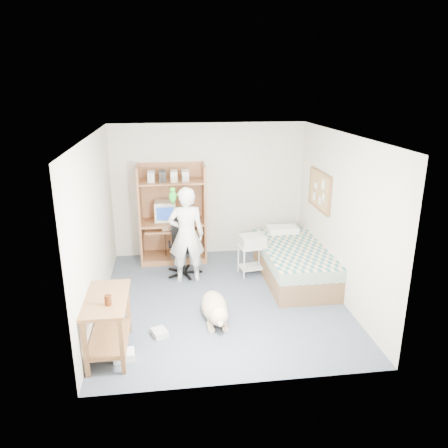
% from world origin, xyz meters
% --- Properties ---
extents(floor, '(4.00, 4.00, 0.00)m').
position_xyz_m(floor, '(0.00, 0.00, 0.00)').
color(floor, '#475361').
rests_on(floor, ground).
extents(wall_back, '(3.60, 0.02, 2.50)m').
position_xyz_m(wall_back, '(0.00, 2.00, 1.25)').
color(wall_back, beige).
rests_on(wall_back, floor).
extents(wall_right, '(0.02, 4.00, 2.50)m').
position_xyz_m(wall_right, '(1.80, 0.00, 1.25)').
color(wall_right, beige).
rests_on(wall_right, floor).
extents(wall_left, '(0.02, 4.00, 2.50)m').
position_xyz_m(wall_left, '(-1.80, 0.00, 1.25)').
color(wall_left, beige).
rests_on(wall_left, floor).
extents(ceiling, '(3.60, 4.00, 0.02)m').
position_xyz_m(ceiling, '(0.00, 0.00, 2.50)').
color(ceiling, white).
rests_on(ceiling, wall_back).
extents(computer_hutch, '(1.20, 0.63, 1.80)m').
position_xyz_m(computer_hutch, '(-0.70, 1.74, 0.82)').
color(computer_hutch, brown).
rests_on(computer_hutch, floor).
extents(bed, '(1.02, 2.02, 0.66)m').
position_xyz_m(bed, '(1.30, 0.62, 0.29)').
color(bed, brown).
rests_on(bed, floor).
extents(side_desk, '(0.50, 1.00, 0.75)m').
position_xyz_m(side_desk, '(-1.55, -1.20, 0.49)').
color(side_desk, brown).
rests_on(side_desk, floor).
extents(corkboard, '(0.04, 0.94, 0.66)m').
position_xyz_m(corkboard, '(1.77, 0.90, 1.45)').
color(corkboard, olive).
rests_on(corkboard, wall_right).
extents(office_chair, '(0.55, 0.55, 0.97)m').
position_xyz_m(office_chair, '(-0.54, 1.05, 0.35)').
color(office_chair, black).
rests_on(office_chair, floor).
extents(person, '(0.59, 0.39, 1.62)m').
position_xyz_m(person, '(-0.49, 0.75, 0.81)').
color(person, white).
rests_on(person, floor).
extents(parrot, '(0.12, 0.21, 0.33)m').
position_xyz_m(parrot, '(-0.69, 0.76, 1.48)').
color(parrot, '#13881C').
rests_on(parrot, person).
extents(dog, '(0.38, 1.12, 0.42)m').
position_xyz_m(dog, '(-0.18, -0.59, 0.18)').
color(dog, tan).
rests_on(dog, floor).
extents(printer_cart, '(0.50, 0.43, 0.53)m').
position_xyz_m(printer_cart, '(0.63, 0.87, 0.35)').
color(printer_cart, silver).
rests_on(printer_cart, floor).
extents(printer, '(0.47, 0.39, 0.18)m').
position_xyz_m(printer, '(0.63, 0.87, 0.62)').
color(printer, '#B6B5B0').
rests_on(printer, printer_cart).
extents(crt_monitor, '(0.39, 0.42, 0.36)m').
position_xyz_m(crt_monitor, '(-0.83, 1.75, 0.95)').
color(crt_monitor, beige).
rests_on(crt_monitor, computer_hutch).
extents(keyboard, '(0.47, 0.21, 0.03)m').
position_xyz_m(keyboard, '(-0.68, 1.58, 0.67)').
color(keyboard, beige).
rests_on(keyboard, computer_hutch).
extents(pencil_cup, '(0.08, 0.08, 0.12)m').
position_xyz_m(pencil_cup, '(-0.37, 1.65, 0.82)').
color(pencil_cup, gold).
rests_on(pencil_cup, computer_hutch).
extents(drink_glass, '(0.08, 0.08, 0.12)m').
position_xyz_m(drink_glass, '(-1.50, -1.38, 0.81)').
color(drink_glass, '#3F1C0A').
rests_on(drink_glass, side_desk).
extents(floor_box_a, '(0.27, 0.22, 0.10)m').
position_xyz_m(floor_box_a, '(-1.37, -1.37, 0.05)').
color(floor_box_a, white).
rests_on(floor_box_a, floor).
extents(floor_box_b, '(0.25, 0.27, 0.08)m').
position_xyz_m(floor_box_b, '(-0.95, -0.90, 0.04)').
color(floor_box_b, '#BABAB5').
rests_on(floor_box_b, floor).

